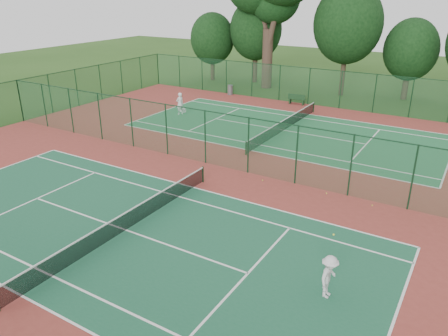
{
  "coord_description": "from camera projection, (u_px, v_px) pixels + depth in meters",
  "views": [
    {
      "loc": [
        13.0,
        -21.72,
        10.43
      ],
      "look_at": [
        1.93,
        -3.44,
        1.6
      ],
      "focal_mm": 35.0,
      "sensor_mm": 36.0,
      "label": 1
    }
  ],
  "objects": [
    {
      "name": "stray_ball_c",
      "position": [
        263.0,
        180.0,
        25.46
      ],
      "size": [
        0.07,
        0.07,
        0.07
      ],
      "primitive_type": "sphere",
      "color": "#B6CA2F",
      "rests_on": "red_pad"
    },
    {
      "name": "fence_divider",
      "position": [
        226.0,
        141.0,
        26.71
      ],
      "size": [
        40.0,
        0.09,
        3.5
      ],
      "color": "#194B2A",
      "rests_on": "ground"
    },
    {
      "name": "bench",
      "position": [
        297.0,
        99.0,
        42.0
      ],
      "size": [
        1.7,
        0.62,
        1.03
      ],
      "rotation": [
        0.0,
        0.0,
        0.09
      ],
      "color": "#113217",
      "rests_on": "red_pad"
    },
    {
      "name": "evergreen_row",
      "position": [
        347.0,
        94.0,
        46.31
      ],
      "size": [
        39.0,
        5.0,
        12.0
      ],
      "primitive_type": null,
      "color": "black",
      "rests_on": "ground"
    },
    {
      "name": "fence_north",
      "position": [
        325.0,
        88.0,
        40.94
      ],
      "size": [
        40.0,
        0.09,
        3.5
      ],
      "color": "#194C2D",
      "rests_on": "ground"
    },
    {
      "name": "stray_ball_a",
      "position": [
        327.0,
        193.0,
        23.86
      ],
      "size": [
        0.06,
        0.06,
        0.06
      ],
      "primitive_type": "sphere",
      "color": "#DDF038",
      "rests_on": "red_pad"
    },
    {
      "name": "stray_ball_b",
      "position": [
        372.0,
        205.0,
        22.53
      ],
      "size": [
        0.06,
        0.06,
        0.06
      ],
      "primitive_type": "sphere",
      "color": "gold",
      "rests_on": "red_pad"
    },
    {
      "name": "red_pad",
      "position": [
        226.0,
        168.0,
        27.38
      ],
      "size": [
        40.0,
        36.0,
        0.01
      ],
      "primitive_type": "cube",
      "color": "maroon",
      "rests_on": "ground"
    },
    {
      "name": "ground",
      "position": [
        226.0,
        168.0,
        27.38
      ],
      "size": [
        120.0,
        120.0,
        0.0
      ],
      "primitive_type": "plane",
      "color": "#284D18",
      "rests_on": "ground"
    },
    {
      "name": "tennis_net_near",
      "position": [
        126.0,
        220.0,
        20.05
      ],
      "size": [
        0.1,
        12.9,
        0.97
      ],
      "color": "#12331B",
      "rests_on": "ground"
    },
    {
      "name": "trash_bin",
      "position": [
        230.0,
        90.0,
        45.9
      ],
      "size": [
        0.65,
        0.65,
        1.01
      ],
      "primitive_type": "cylinder",
      "rotation": [
        0.0,
        0.0,
        -0.18
      ],
      "color": "slate",
      "rests_on": "red_pad"
    },
    {
      "name": "court_far",
      "position": [
        285.0,
        130.0,
        34.49
      ],
      "size": [
        23.77,
        10.97,
        0.01
      ],
      "primitive_type": "cube",
      "color": "#20683A",
      "rests_on": "red_pad"
    },
    {
      "name": "fence_west",
      "position": [
        20.0,
        101.0,
        36.28
      ],
      "size": [
        0.09,
        36.0,
        3.5
      ],
      "rotation": [
        0.0,
        0.0,
        1.57
      ],
      "color": "#1A4E29",
      "rests_on": "ground"
    },
    {
      "name": "player_far",
      "position": [
        180.0,
        104.0,
        38.48
      ],
      "size": [
        0.68,
        0.83,
        1.95
      ],
      "primitive_type": "imported",
      "rotation": [
        0.0,
        0.0,
        -1.91
      ],
      "color": "silver",
      "rests_on": "court_far"
    },
    {
      "name": "kit_bag",
      "position": [
        182.0,
        110.0,
        39.68
      ],
      "size": [
        0.9,
        0.61,
        0.32
      ],
      "primitive_type": "cube",
      "rotation": [
        0.0,
        0.0,
        -0.39
      ],
      "color": "white",
      "rests_on": "red_pad"
    },
    {
      "name": "tennis_net_far",
      "position": [
        285.0,
        124.0,
        34.29
      ],
      "size": [
        0.1,
        12.9,
        0.97
      ],
      "color": "#133619",
      "rests_on": "ground"
    },
    {
      "name": "court_near",
      "position": [
        127.0,
        230.0,
        20.26
      ],
      "size": [
        23.77,
        10.97,
        0.01
      ],
      "primitive_type": "cube",
      "color": "#1B573A",
      "rests_on": "red_pad"
    },
    {
      "name": "player_near",
      "position": [
        329.0,
        277.0,
        15.62
      ],
      "size": [
        0.66,
        1.11,
        1.68
      ],
      "primitive_type": "imported",
      "rotation": [
        0.0,
        0.0,
        1.54
      ],
      "color": "silver",
      "rests_on": "court_near"
    }
  ]
}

